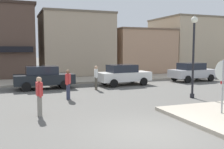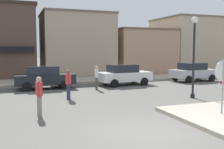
% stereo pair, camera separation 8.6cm
% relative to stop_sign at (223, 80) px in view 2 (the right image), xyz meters
% --- Properties ---
extents(ground_plane, '(160.00, 160.00, 0.00)m').
position_rel_stop_sign_xyz_m(ground_plane, '(-3.63, -0.88, -1.52)').
color(ground_plane, '#5B5954').
extents(kerb_far, '(80.00, 4.00, 0.15)m').
position_rel_stop_sign_xyz_m(kerb_far, '(-3.63, 13.71, -1.44)').
color(kerb_far, '#A89E8C').
rests_on(kerb_far, ground).
extents(stop_sign, '(0.82, 0.07, 2.30)m').
position_rel_stop_sign_xyz_m(stop_sign, '(0.00, 0.00, 0.00)').
color(stop_sign, '#9E9EA3').
rests_on(stop_sign, ground).
extents(lamp_post, '(0.36, 0.36, 4.54)m').
position_rel_stop_sign_xyz_m(lamp_post, '(1.51, 3.82, 1.44)').
color(lamp_post, black).
rests_on(lamp_post, ground).
extents(parked_car_nearest, '(4.05, 1.97, 1.56)m').
position_rel_stop_sign_xyz_m(parked_car_nearest, '(-5.89, 10.24, -0.71)').
color(parked_car_nearest, black).
rests_on(parked_car_nearest, ground).
extents(parked_car_second, '(4.12, 2.12, 1.56)m').
position_rel_stop_sign_xyz_m(parked_car_second, '(-0.05, 9.98, -0.71)').
color(parked_car_second, white).
rests_on(parked_car_second, ground).
extents(parked_car_third, '(4.12, 2.11, 1.56)m').
position_rel_stop_sign_xyz_m(parked_car_third, '(6.44, 10.23, -0.71)').
color(parked_car_third, '#B7B7BC').
rests_on(parked_car_third, ground).
extents(pedestrian_crossing_near, '(0.36, 0.53, 1.61)m').
position_rel_stop_sign_xyz_m(pedestrian_crossing_near, '(-5.06, 5.87, -0.65)').
color(pedestrian_crossing_near, '#2D334C').
rests_on(pedestrian_crossing_near, ground).
extents(pedestrian_crossing_far, '(0.25, 0.56, 1.61)m').
position_rel_stop_sign_xyz_m(pedestrian_crossing_far, '(-6.85, 2.69, -0.65)').
color(pedestrian_crossing_far, gray).
rests_on(pedestrian_crossing_far, ground).
extents(pedestrian_kerb_side, '(0.29, 0.56, 1.61)m').
position_rel_stop_sign_xyz_m(pedestrian_kerb_side, '(-2.64, 8.56, -0.65)').
color(pedestrian_kerb_side, '#4C473D').
rests_on(pedestrian_kerb_side, ground).
extents(building_storefront_left_near, '(7.08, 6.36, 6.35)m').
position_rel_stop_sign_xyz_m(building_storefront_left_near, '(-1.69, 18.95, 1.66)').
color(building_storefront_left_near, tan).
rests_on(building_storefront_left_near, ground).
extents(building_storefront_left_mid, '(6.65, 5.96, 4.91)m').
position_rel_stop_sign_xyz_m(building_storefront_left_mid, '(5.68, 18.77, 0.94)').
color(building_storefront_left_mid, tan).
rests_on(building_storefront_left_mid, ground).
extents(building_storefront_right_near, '(8.53, 7.48, 6.58)m').
position_rel_stop_sign_xyz_m(building_storefront_right_near, '(13.53, 19.98, 1.78)').
color(building_storefront_right_near, tan).
rests_on(building_storefront_right_near, ground).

